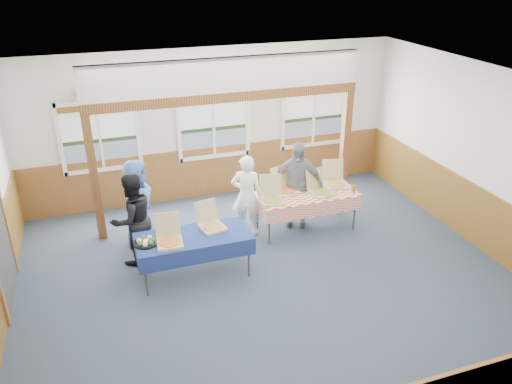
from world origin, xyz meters
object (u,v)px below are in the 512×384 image
Objects in this scene: table_left at (193,239)px; man_blue at (138,203)px; woman_black at (133,219)px; person_grey at (297,184)px; woman_white at (247,196)px; table_right at (307,196)px.

man_blue reaches higher than table_left.
person_grey reaches higher than woman_black.
table_left is 1.53m from man_blue.
woman_white is at bearing 163.51° from woman_black.
woman_white is 0.98× the size of woman_black.
table_left is 1.24× the size of woman_white.
woman_black is (-0.87, 0.75, 0.12)m from table_left.
table_left is 2.52m from person_grey.
woman_white is at bearing 53.47° from table_left.
table_right is at bearing -80.68° from man_blue.
man_blue reaches higher than table_right.
person_grey is at bearing 39.31° from table_left.
table_right is at bearing -41.12° from person_grey.
man_blue is 0.95× the size of person_grey.
woman_white is at bearing -151.43° from person_grey.
woman_white is (1.24, 1.04, 0.10)m from table_left.
person_grey reaches higher than man_blue.
person_grey reaches higher than woman_white.
person_grey is at bearing 162.00° from woman_black.
woman_black is (-2.10, -0.29, 0.02)m from woman_white.
person_grey is at bearing -152.27° from woman_white.
woman_black is at bearing 175.12° from table_right.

